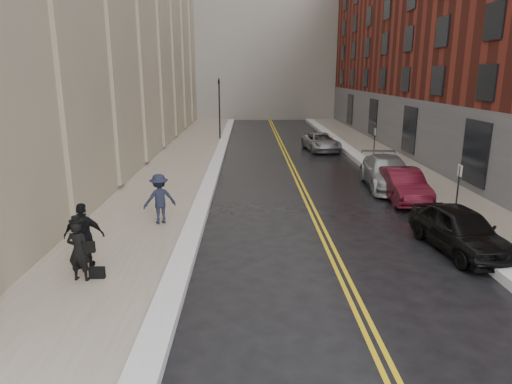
{
  "coord_description": "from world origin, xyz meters",
  "views": [
    {
      "loc": [
        -0.2,
        -8.92,
        5.6
      ],
      "look_at": [
        0.07,
        6.43,
        1.6
      ],
      "focal_mm": 32.0,
      "sensor_mm": 36.0,
      "label": 1
    }
  ],
  "objects_px": {
    "pedestrian_c": "(84,236)",
    "pedestrian_b": "(160,199)",
    "car_maroon": "(403,185)",
    "car_silver_far": "(321,142)",
    "pedestrian_main": "(79,251)",
    "car_black": "(460,230)",
    "car_silver_near": "(387,173)"
  },
  "relations": [
    {
      "from": "car_black",
      "to": "pedestrian_c",
      "type": "xyz_separation_m",
      "value": [
        -11.52,
        -1.41,
        0.38
      ]
    },
    {
      "from": "car_silver_far",
      "to": "pedestrian_c",
      "type": "bearing_deg",
      "value": -121.13
    },
    {
      "from": "pedestrian_c",
      "to": "car_silver_far",
      "type": "bearing_deg",
      "value": -119.88
    },
    {
      "from": "car_maroon",
      "to": "pedestrian_b",
      "type": "distance_m",
      "value": 10.89
    },
    {
      "from": "car_black",
      "to": "car_maroon",
      "type": "distance_m",
      "value": 6.13
    },
    {
      "from": "pedestrian_b",
      "to": "pedestrian_c",
      "type": "height_order",
      "value": "pedestrian_c"
    },
    {
      "from": "car_silver_far",
      "to": "pedestrian_b",
      "type": "height_order",
      "value": "pedestrian_b"
    },
    {
      "from": "car_black",
      "to": "car_silver_near",
      "type": "bearing_deg",
      "value": 81.6
    },
    {
      "from": "car_silver_far",
      "to": "pedestrian_main",
      "type": "distance_m",
      "value": 24.36
    },
    {
      "from": "car_maroon",
      "to": "car_silver_far",
      "type": "height_order",
      "value": "car_maroon"
    },
    {
      "from": "car_maroon",
      "to": "car_silver_far",
      "type": "bearing_deg",
      "value": 97.83
    },
    {
      "from": "car_silver_far",
      "to": "pedestrian_c",
      "type": "distance_m",
      "value": 23.64
    },
    {
      "from": "pedestrian_b",
      "to": "car_silver_near",
      "type": "bearing_deg",
      "value": -173.98
    },
    {
      "from": "car_silver_near",
      "to": "car_silver_far",
      "type": "distance_m",
      "value": 11.54
    },
    {
      "from": "car_black",
      "to": "car_silver_near",
      "type": "distance_m",
      "value": 8.51
    },
    {
      "from": "pedestrian_c",
      "to": "pedestrian_b",
      "type": "bearing_deg",
      "value": -113.52
    },
    {
      "from": "car_black",
      "to": "pedestrian_b",
      "type": "bearing_deg",
      "value": 158.28
    },
    {
      "from": "car_silver_far",
      "to": "car_silver_near",
      "type": "bearing_deg",
      "value": -87.99
    },
    {
      "from": "car_maroon",
      "to": "car_silver_near",
      "type": "bearing_deg",
      "value": 91.42
    },
    {
      "from": "car_silver_far",
      "to": "pedestrian_main",
      "type": "height_order",
      "value": "pedestrian_main"
    },
    {
      "from": "pedestrian_main",
      "to": "pedestrian_b",
      "type": "xyz_separation_m",
      "value": [
        1.26,
        4.88,
        0.09
      ]
    },
    {
      "from": "car_silver_near",
      "to": "car_maroon",
      "type": "bearing_deg",
      "value": -85.66
    },
    {
      "from": "car_black",
      "to": "pedestrian_main",
      "type": "relative_size",
      "value": 2.54
    },
    {
      "from": "car_maroon",
      "to": "pedestrian_c",
      "type": "distance_m",
      "value": 13.92
    },
    {
      "from": "car_black",
      "to": "car_silver_near",
      "type": "relative_size",
      "value": 0.8
    },
    {
      "from": "pedestrian_main",
      "to": "pedestrian_b",
      "type": "bearing_deg",
      "value": -97.98
    },
    {
      "from": "car_silver_near",
      "to": "car_black",
      "type": "bearing_deg",
      "value": -86.86
    },
    {
      "from": "pedestrian_main",
      "to": "car_black",
      "type": "bearing_deg",
      "value": -162.31
    },
    {
      "from": "car_silver_far",
      "to": "pedestrian_c",
      "type": "relative_size",
      "value": 2.43
    },
    {
      "from": "car_maroon",
      "to": "car_black",
      "type": "bearing_deg",
      "value": -90.25
    },
    {
      "from": "pedestrian_b",
      "to": "pedestrian_c",
      "type": "distance_m",
      "value": 4.26
    },
    {
      "from": "car_black",
      "to": "car_maroon",
      "type": "height_order",
      "value": "car_black"
    }
  ]
}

